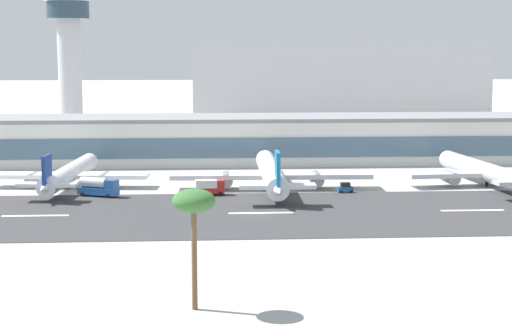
{
  "coord_description": "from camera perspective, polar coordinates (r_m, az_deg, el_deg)",
  "views": [
    {
      "loc": [
        -9.57,
        -146.89,
        29.68
      ],
      "look_at": [
        1.75,
        33.84,
        4.11
      ],
      "focal_mm": 57.63,
      "sensor_mm": 36.0,
      "label": 1
    }
  ],
  "objects": [
    {
      "name": "service_baggage_tug_1",
      "position": [
        173.99,
        6.21,
        -1.48
      ],
      "size": [
        3.36,
        2.18,
        2.2
      ],
      "rotation": [
        0.0,
        0.0,
        3.25
      ],
      "color": "#23569E",
      "rests_on": "ground_plane"
    },
    {
      "name": "service_fuel_truck_2",
      "position": [
        171.3,
        -10.89,
        -1.4
      ],
      "size": [
        8.82,
        5.83,
        3.95
      ],
      "rotation": [
        0.0,
        0.0,
        5.86
      ],
      "color": "#23569E",
      "rests_on": "ground_plane"
    },
    {
      "name": "control_tower",
      "position": [
        262.16,
        -12.82,
        7.45
      ],
      "size": [
        13.99,
        13.99,
        45.89
      ],
      "color": "silver",
      "rests_on": "ground_plane"
    },
    {
      "name": "runway_centreline_dash_5",
      "position": [
        159.03,
        14.79,
        -2.96
      ],
      "size": [
        12.0,
        1.2,
        0.01
      ],
      "primitive_type": "cube",
      "color": "white",
      "rests_on": "runway_strip"
    },
    {
      "name": "airliner_black_tail_gate_2",
      "position": [
        187.79,
        15.72,
        -0.39
      ],
      "size": [
        36.48,
        47.09,
        9.84
      ],
      "rotation": [
        0.0,
        0.0,
        1.67
      ],
      "color": "silver",
      "rests_on": "ground_plane"
    },
    {
      "name": "service_box_truck_0",
      "position": [
        169.9,
        -3.23,
        -1.42
      ],
      "size": [
        6.14,
        2.99,
        3.25
      ],
      "rotation": [
        0.0,
        0.0,
        0.06
      ],
      "color": "#B2231E",
      "rests_on": "ground_plane"
    },
    {
      "name": "airliner_navy_tail_gate_0",
      "position": [
        183.17,
        -12.92,
        -0.55
      ],
      "size": [
        35.1,
        44.77,
        9.35
      ],
      "rotation": [
        0.0,
        0.0,
        1.49
      ],
      "color": "white",
      "rests_on": "ground_plane"
    },
    {
      "name": "ground_plane",
      "position": [
        150.17,
        0.14,
        -3.36
      ],
      "size": [
        1400.0,
        1400.0,
        0.0
      ],
      "primitive_type": "plane",
      "color": "#A8A8A3"
    },
    {
      "name": "runway_strip",
      "position": [
        151.32,
        0.11,
        -3.26
      ],
      "size": [
        800.0,
        42.58,
        0.08
      ],
      "primitive_type": "cube",
      "color": "#38383A",
      "rests_on": "ground_plane"
    },
    {
      "name": "runway_centreline_dash_3",
      "position": [
        154.12,
        -15.07,
        -3.31
      ],
      "size": [
        12.0,
        1.2,
        0.01
      ],
      "primitive_type": "cube",
      "color": "white",
      "rests_on": "runway_strip"
    },
    {
      "name": "airliner_blue_tail_gate_1",
      "position": [
        176.06,
        1.07,
        -0.55
      ],
      "size": [
        43.49,
        50.93,
        10.63
      ],
      "rotation": [
        0.0,
        0.0,
        1.55
      ],
      "color": "silver",
      "rests_on": "ground_plane"
    },
    {
      "name": "distant_hotel_block",
      "position": [
        332.04,
        5.77,
        5.77
      ],
      "size": [
        116.55,
        26.63,
        33.58
      ],
      "primitive_type": "cube",
      "color": "#BCBCC1",
      "rests_on": "ground_plane"
    },
    {
      "name": "runway_centreline_dash_4",
      "position": [
        151.35,
        0.35,
        -3.24
      ],
      "size": [
        12.0,
        1.2,
        0.01
      ],
      "primitive_type": "cube",
      "color": "white",
      "rests_on": "runway_strip"
    },
    {
      "name": "palm_tree_1",
      "position": [
        93.69,
        -4.34,
        -2.66
      ],
      "size": [
        4.97,
        4.97,
        14.16
      ],
      "color": "brown",
      "rests_on": "ground_plane"
    },
    {
      "name": "terminal_building",
      "position": [
        220.52,
        0.1,
        1.93
      ],
      "size": [
        202.04,
        22.9,
        12.38
      ],
      "color": "silver",
      "rests_on": "ground_plane"
    }
  ]
}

